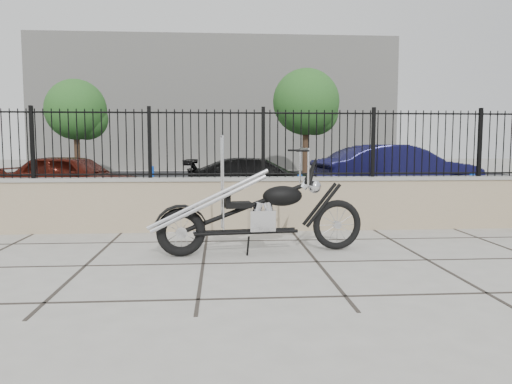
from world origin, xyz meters
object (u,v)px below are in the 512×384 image
Objects in this scene: chopper_motorcycle at (258,194)px; car_black at (259,179)px; car_blue at (397,172)px; car_red at (73,178)px.

car_black is (0.54, 6.68, -0.26)m from chopper_motorcycle.
chopper_motorcycle is 7.95m from car_blue.
car_black is at bearing -70.22° from car_red.
chopper_motorcycle reaches higher than car_blue.
chopper_motorcycle reaches higher than car_red.
car_blue is (4.42, 6.61, -0.08)m from chopper_motorcycle.
chopper_motorcycle is 6.71m from car_black.
car_blue is (8.82, 0.15, 0.12)m from car_red.
car_black is at bearing 80.00° from car_blue.
car_blue is at bearing -87.92° from car_black.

